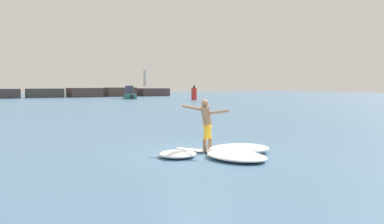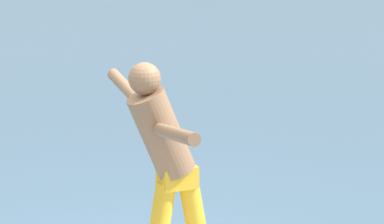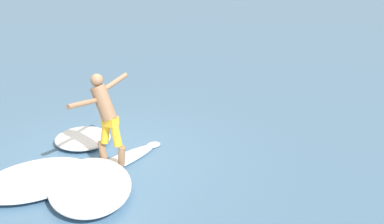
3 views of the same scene
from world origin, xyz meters
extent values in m
plane|color=#497092|center=(0.00, 0.00, 0.00)|extent=(200.00, 200.00, 0.00)
cube|color=#3D383A|center=(-1.24, 62.00, 0.81)|extent=(6.22, 4.23, 1.62)
cube|color=#3B3E39|center=(5.96, 62.00, 0.82)|extent=(6.60, 3.48, 1.64)
cube|color=#483936|center=(13.16, 62.00, 0.87)|extent=(5.99, 4.87, 1.73)
cube|color=#453A32|center=(20.36, 62.00, 0.90)|extent=(6.05, 3.38, 1.79)
cube|color=#46393B|center=(27.56, 62.00, 0.80)|extent=(5.92, 4.60, 1.61)
cylinder|color=silver|center=(25.84, 62.00, 3.73)|extent=(0.70, 0.70, 3.33)
ellipsoid|color=white|center=(0.42, 0.00, 0.03)|extent=(1.33, 2.18, 0.06)
ellipsoid|color=white|center=(-0.04, 1.02, 0.03)|extent=(0.36, 0.38, 0.05)
ellipsoid|color=#2870B2|center=(0.42, 0.00, 0.03)|extent=(1.35, 2.20, 0.03)
cone|color=black|center=(0.80, -0.82, -0.06)|extent=(0.07, 0.07, 0.14)
cone|color=black|center=(0.85, -0.62, -0.06)|extent=(0.07, 0.07, 0.14)
cone|color=black|center=(0.62, -0.73, -0.06)|extent=(0.07, 0.07, 0.14)
cylinder|color=#936C4E|center=(0.24, -0.12, 0.26)|extent=(0.22, 0.21, 0.40)
cylinder|color=yellow|center=(0.32, -0.07, 0.66)|extent=(0.27, 0.25, 0.44)
cylinder|color=#936C4E|center=(0.61, 0.12, 0.26)|extent=(0.22, 0.21, 0.40)
cylinder|color=yellow|center=(0.52, 0.07, 0.66)|extent=(0.27, 0.25, 0.44)
cube|color=yellow|center=(0.42, 0.00, 0.91)|extent=(0.33, 0.31, 0.16)
cylinder|color=#936C4E|center=(0.32, -0.07, 1.24)|extent=(0.57, 0.51, 0.69)
sphere|color=#936C4E|center=(0.22, -0.13, 1.65)|extent=(0.23, 0.23, 0.23)
cylinder|color=#936C4E|center=(0.52, -0.51, 1.36)|extent=(0.45, 0.61, 0.21)
cylinder|color=#936C4E|center=(-0.01, 0.28, 1.48)|extent=(0.45, 0.61, 0.20)
cube|color=#296D67|center=(16.92, 48.20, 0.41)|extent=(2.87, 5.20, 0.83)
cone|color=#296D67|center=(17.66, 50.92, 0.41)|extent=(1.03, 1.05, 0.83)
cube|color=black|center=(16.92, 48.20, 0.76)|extent=(2.91, 5.17, 0.08)
cube|color=#3D3C51|center=(17.12, 48.91, 1.50)|extent=(1.50, 1.49, 1.34)
cube|color=#232D38|center=(17.28, 49.51, 1.66)|extent=(0.95, 0.29, 0.67)
cylinder|color=silver|center=(17.12, 48.91, 2.62)|extent=(0.06, 0.06, 0.90)
cube|color=black|center=(16.24, 45.70, 0.46)|extent=(0.42, 0.36, 0.52)
cylinder|color=red|center=(23.41, 38.40, 0.92)|extent=(0.84, 0.84, 1.84)
cylinder|color=black|center=(23.41, 38.40, 2.02)|extent=(0.29, 0.29, 0.36)
ellipsoid|color=white|center=(-0.82, -0.22, 0.10)|extent=(1.53, 1.52, 0.20)
ellipsoid|color=white|center=(0.51, -1.42, 0.11)|extent=(1.80, 2.26, 0.22)
ellipsoid|color=white|center=(1.22, -0.66, 0.15)|extent=(2.36, 1.93, 0.29)
camera|label=1|loc=(-6.32, -10.17, 2.20)|focal=35.00mm
camera|label=2|loc=(1.65, -6.13, 2.92)|focal=85.00mm
camera|label=3|loc=(9.05, -2.63, 4.62)|focal=50.00mm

